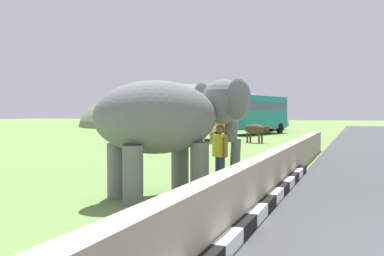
{
  "coord_description": "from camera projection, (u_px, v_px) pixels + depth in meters",
  "views": [
    {
      "loc": [
        -6.32,
        1.94,
        1.96
      ],
      "look_at": [
        2.87,
        5.64,
        1.6
      ],
      "focal_mm": 38.69,
      "sensor_mm": 36.0,
      "label": 1
    }
  ],
  "objects": [
    {
      "name": "hill_east",
      "position": [
        189.0,
        125.0,
        66.32
      ],
      "size": [
        38.94,
        31.16,
        12.97
      ],
      "color": "#667059",
      "rests_on": "ground_plane"
    },
    {
      "name": "barrier_parapet",
      "position": [
        254.0,
        184.0,
        8.5
      ],
      "size": [
        28.0,
        0.36,
        1.0
      ],
      "primitive_type": "cube",
      "color": "tan",
      "rests_on": "ground_plane"
    },
    {
      "name": "cow_near",
      "position": [
        207.0,
        130.0,
        26.52
      ],
      "size": [
        1.83,
        1.34,
        1.23
      ],
      "color": "tan",
      "rests_on": "ground_plane"
    },
    {
      "name": "bus_red",
      "position": [
        267.0,
        112.0,
        47.27
      ],
      "size": [
        8.13,
        2.9,
        3.5
      ],
      "color": "#B21E1E",
      "rests_on": "ground_plane"
    },
    {
      "name": "cow_far",
      "position": [
        188.0,
        131.0,
        25.27
      ],
      "size": [
        0.83,
        1.92,
        1.23
      ],
      "color": "beige",
      "rests_on": "ground_plane"
    },
    {
      "name": "striped_curb",
      "position": [
        237.0,
        235.0,
        6.22
      ],
      "size": [
        16.2,
        0.2,
        0.24
      ],
      "color": "white",
      "rests_on": "ground_plane"
    },
    {
      "name": "elephant",
      "position": [
        172.0,
        119.0,
        9.76
      ],
      "size": [
        3.94,
        3.63,
        2.83
      ],
      "color": "slate",
      "rests_on": "ground_plane"
    },
    {
      "name": "person_handler",
      "position": [
        220.0,
        153.0,
        10.8
      ],
      "size": [
        0.48,
        0.55,
        1.66
      ],
      "color": "navy",
      "rests_on": "ground_plane"
    },
    {
      "name": "bus_teal",
      "position": [
        256.0,
        112.0,
        38.4
      ],
      "size": [
        8.41,
        4.56,
        3.5
      ],
      "color": "teal",
      "rests_on": "ground_plane"
    },
    {
      "name": "bus_orange",
      "position": [
        178.0,
        111.0,
        27.74
      ],
      "size": [
        8.72,
        4.82,
        3.5
      ],
      "color": "orange",
      "rests_on": "ground_plane"
    },
    {
      "name": "cow_mid",
      "position": [
        255.0,
        130.0,
        26.97
      ],
      "size": [
        1.07,
        1.92,
        1.23
      ],
      "color": "#473323",
      "rests_on": "ground_plane"
    }
  ]
}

